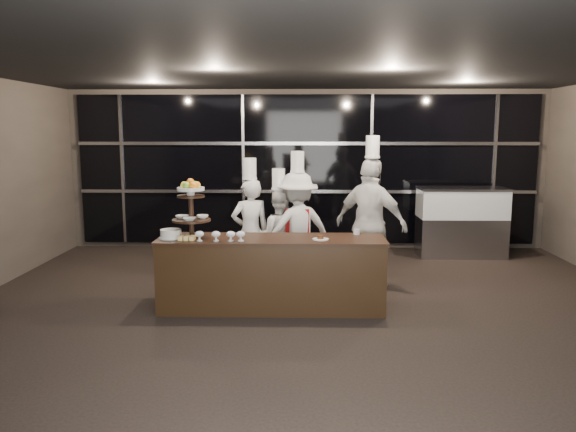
{
  "coord_description": "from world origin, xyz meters",
  "views": [
    {
      "loc": [
        -0.13,
        -5.66,
        2.26
      ],
      "look_at": [
        -0.29,
        1.52,
        1.15
      ],
      "focal_mm": 35.0,
      "sensor_mm": 36.0,
      "label": 1
    }
  ],
  "objects_px": {
    "layer_cake": "(171,234)",
    "display_case": "(461,218)",
    "chef_b": "(279,235)",
    "chef_a": "(250,230)",
    "display_stand": "(191,204)",
    "buffet_counter": "(272,273)",
    "chef_c": "(297,228)",
    "chef_d": "(371,224)"
  },
  "relations": [
    {
      "from": "buffet_counter",
      "to": "chef_d",
      "type": "distance_m",
      "value": 1.68
    },
    {
      "from": "display_case",
      "to": "chef_c",
      "type": "xyz_separation_m",
      "value": [
        -2.92,
        -1.93,
        0.15
      ]
    },
    {
      "from": "chef_b",
      "to": "chef_d",
      "type": "bearing_deg",
      "value": -14.37
    },
    {
      "from": "layer_cake",
      "to": "chef_c",
      "type": "xyz_separation_m",
      "value": [
        1.57,
        1.2,
        -0.14
      ]
    },
    {
      "from": "display_stand",
      "to": "chef_d",
      "type": "distance_m",
      "value": 2.54
    },
    {
      "from": "display_case",
      "to": "chef_a",
      "type": "distance_m",
      "value": 4.1
    },
    {
      "from": "buffet_counter",
      "to": "layer_cake",
      "type": "distance_m",
      "value": 1.35
    },
    {
      "from": "display_case",
      "to": "chef_b",
      "type": "bearing_deg",
      "value": -149.73
    },
    {
      "from": "layer_cake",
      "to": "display_case",
      "type": "height_order",
      "value": "display_case"
    },
    {
      "from": "display_stand",
      "to": "chef_b",
      "type": "xyz_separation_m",
      "value": [
        1.04,
        1.21,
        -0.62
      ]
    },
    {
      "from": "display_stand",
      "to": "layer_cake",
      "type": "distance_m",
      "value": 0.45
    },
    {
      "from": "display_stand",
      "to": "chef_a",
      "type": "height_order",
      "value": "chef_a"
    },
    {
      "from": "display_case",
      "to": "chef_c",
      "type": "bearing_deg",
      "value": -146.56
    },
    {
      "from": "display_case",
      "to": "layer_cake",
      "type": "bearing_deg",
      "value": -145.14
    },
    {
      "from": "layer_cake",
      "to": "chef_a",
      "type": "distance_m",
      "value": 1.5
    },
    {
      "from": "chef_c",
      "to": "buffet_counter",
      "type": "bearing_deg",
      "value": -105.44
    },
    {
      "from": "buffet_counter",
      "to": "chef_a",
      "type": "relative_size",
      "value": 1.53
    },
    {
      "from": "display_case",
      "to": "buffet_counter",
      "type": "bearing_deg",
      "value": -136.47
    },
    {
      "from": "buffet_counter",
      "to": "display_stand",
      "type": "bearing_deg",
      "value": -179.99
    },
    {
      "from": "layer_cake",
      "to": "chef_d",
      "type": "bearing_deg",
      "value": 19.66
    },
    {
      "from": "chef_c",
      "to": "chef_d",
      "type": "bearing_deg",
      "value": -14.63
    },
    {
      "from": "chef_b",
      "to": "chef_d",
      "type": "height_order",
      "value": "chef_d"
    },
    {
      "from": "display_stand",
      "to": "chef_c",
      "type": "height_order",
      "value": "chef_c"
    },
    {
      "from": "display_stand",
      "to": "display_case",
      "type": "xyz_separation_m",
      "value": [
        4.24,
        3.08,
        -0.65
      ]
    },
    {
      "from": "chef_a",
      "to": "chef_d",
      "type": "xyz_separation_m",
      "value": [
        1.71,
        -0.27,
        0.14
      ]
    },
    {
      "from": "buffet_counter",
      "to": "chef_c",
      "type": "bearing_deg",
      "value": 74.56
    },
    {
      "from": "layer_cake",
      "to": "chef_b",
      "type": "relative_size",
      "value": 0.18
    },
    {
      "from": "buffet_counter",
      "to": "chef_b",
      "type": "bearing_deg",
      "value": 87.91
    },
    {
      "from": "buffet_counter",
      "to": "display_stand",
      "type": "xyz_separation_m",
      "value": [
        -1.0,
        -0.0,
        0.87
      ]
    },
    {
      "from": "chef_a",
      "to": "chef_d",
      "type": "distance_m",
      "value": 1.74
    },
    {
      "from": "chef_d",
      "to": "chef_a",
      "type": "bearing_deg",
      "value": 171.13
    },
    {
      "from": "buffet_counter",
      "to": "display_case",
      "type": "distance_m",
      "value": 4.48
    },
    {
      "from": "buffet_counter",
      "to": "display_stand",
      "type": "distance_m",
      "value": 1.33
    },
    {
      "from": "layer_cake",
      "to": "buffet_counter",
      "type": "bearing_deg",
      "value": 2.29
    },
    {
      "from": "layer_cake",
      "to": "chef_b",
      "type": "bearing_deg",
      "value": 44.27
    },
    {
      "from": "buffet_counter",
      "to": "chef_d",
      "type": "relative_size",
      "value": 1.3
    },
    {
      "from": "layer_cake",
      "to": "display_case",
      "type": "distance_m",
      "value": 5.48
    },
    {
      "from": "layer_cake",
      "to": "display_case",
      "type": "relative_size",
      "value": 0.2
    },
    {
      "from": "buffet_counter",
      "to": "chef_a",
      "type": "distance_m",
      "value": 1.25
    },
    {
      "from": "chef_a",
      "to": "chef_c",
      "type": "bearing_deg",
      "value": 0.12
    },
    {
      "from": "chef_a",
      "to": "chef_b",
      "type": "distance_m",
      "value": 0.43
    },
    {
      "from": "display_stand",
      "to": "chef_a",
      "type": "relative_size",
      "value": 0.4
    }
  ]
}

